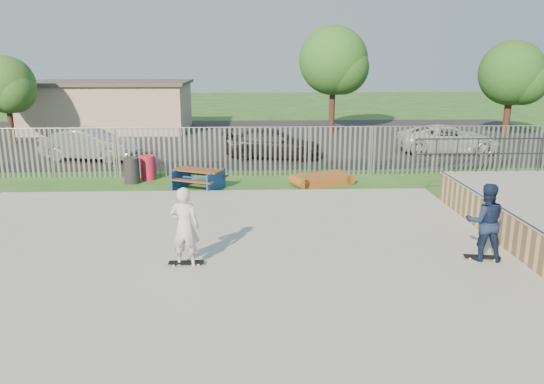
{
  "coord_description": "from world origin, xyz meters",
  "views": [
    {
      "loc": [
        1.26,
        -12.31,
        4.79
      ],
      "look_at": [
        1.82,
        2.0,
        1.1
      ],
      "focal_mm": 35.0,
      "sensor_mm": 36.0,
      "label": 1
    }
  ],
  "objects_px": {
    "car_silver": "(90,145)",
    "car_white": "(449,139)",
    "tree_mid": "(333,61)",
    "skater_navy": "(485,222)",
    "funbox": "(322,180)",
    "tree_right": "(512,73)",
    "car_dark": "(273,144)",
    "skater_white": "(185,227)",
    "trash_bin_grey": "(132,170)",
    "picnic_table": "(199,179)",
    "trash_bin_red": "(148,168)",
    "tree_left": "(6,85)"
  },
  "relations": [
    {
      "from": "trash_bin_grey",
      "to": "tree_mid",
      "type": "height_order",
      "value": "tree_mid"
    },
    {
      "from": "funbox",
      "to": "tree_left",
      "type": "relative_size",
      "value": 0.46
    },
    {
      "from": "car_silver",
      "to": "skater_white",
      "type": "bearing_deg",
      "value": -143.85
    },
    {
      "from": "tree_left",
      "to": "funbox",
      "type": "bearing_deg",
      "value": -33.01
    },
    {
      "from": "picnic_table",
      "to": "trash_bin_red",
      "type": "xyz_separation_m",
      "value": [
        -2.15,
        1.64,
        0.1
      ]
    },
    {
      "from": "car_silver",
      "to": "car_white",
      "type": "relative_size",
      "value": 0.89
    },
    {
      "from": "skater_white",
      "to": "skater_navy",
      "type": "bearing_deg",
      "value": -170.91
    },
    {
      "from": "funbox",
      "to": "tree_right",
      "type": "bearing_deg",
      "value": 19.22
    },
    {
      "from": "funbox",
      "to": "car_white",
      "type": "bearing_deg",
      "value": 19.64
    },
    {
      "from": "funbox",
      "to": "skater_navy",
      "type": "distance_m",
      "value": 8.63
    },
    {
      "from": "car_silver",
      "to": "skater_navy",
      "type": "relative_size",
      "value": 2.44
    },
    {
      "from": "picnic_table",
      "to": "tree_mid",
      "type": "distance_m",
      "value": 17.14
    },
    {
      "from": "funbox",
      "to": "trash_bin_red",
      "type": "xyz_separation_m",
      "value": [
        -6.8,
        1.14,
        0.28
      ]
    },
    {
      "from": "car_dark",
      "to": "trash_bin_grey",
      "type": "bearing_deg",
      "value": 139.18
    },
    {
      "from": "trash_bin_red",
      "to": "tree_mid",
      "type": "xyz_separation_m",
      "value": [
        9.33,
        13.39,
        4.0
      ]
    },
    {
      "from": "car_dark",
      "to": "car_white",
      "type": "xyz_separation_m",
      "value": [
        8.9,
        1.04,
        0.02
      ]
    },
    {
      "from": "car_silver",
      "to": "tree_mid",
      "type": "bearing_deg",
      "value": -41.94
    },
    {
      "from": "skater_white",
      "to": "car_silver",
      "type": "bearing_deg",
      "value": -57.49
    },
    {
      "from": "picnic_table",
      "to": "skater_white",
      "type": "relative_size",
      "value": 1.2
    },
    {
      "from": "car_dark",
      "to": "car_white",
      "type": "height_order",
      "value": "car_white"
    },
    {
      "from": "trash_bin_grey",
      "to": "tree_mid",
      "type": "bearing_deg",
      "value": 54.85
    },
    {
      "from": "trash_bin_red",
      "to": "skater_navy",
      "type": "bearing_deg",
      "value": -44.36
    },
    {
      "from": "tree_mid",
      "to": "skater_navy",
      "type": "xyz_separation_m",
      "value": [
        0.18,
        -22.68,
        -3.41
      ]
    },
    {
      "from": "tree_mid",
      "to": "skater_white",
      "type": "distance_m",
      "value": 23.98
    },
    {
      "from": "car_dark",
      "to": "trash_bin_red",
      "type": "bearing_deg",
      "value": 138.26
    },
    {
      "from": "trash_bin_grey",
      "to": "tree_right",
      "type": "bearing_deg",
      "value": 27.69
    },
    {
      "from": "tree_mid",
      "to": "car_dark",
      "type": "bearing_deg",
      "value": -114.67
    },
    {
      "from": "tree_left",
      "to": "tree_mid",
      "type": "bearing_deg",
      "value": 12.38
    },
    {
      "from": "picnic_table",
      "to": "skater_white",
      "type": "distance_m",
      "value": 7.79
    },
    {
      "from": "tree_right",
      "to": "skater_white",
      "type": "distance_m",
      "value": 25.32
    },
    {
      "from": "trash_bin_red",
      "to": "car_white",
      "type": "xyz_separation_m",
      "value": [
        14.07,
        5.38,
        0.23
      ]
    },
    {
      "from": "car_silver",
      "to": "tree_left",
      "type": "relative_size",
      "value": 0.93
    },
    {
      "from": "trash_bin_red",
      "to": "car_white",
      "type": "relative_size",
      "value": 0.19
    },
    {
      "from": "funbox",
      "to": "skater_white",
      "type": "relative_size",
      "value": 1.21
    },
    {
      "from": "tree_right",
      "to": "skater_white",
      "type": "bearing_deg",
      "value": -130.79
    },
    {
      "from": "tree_mid",
      "to": "skater_navy",
      "type": "distance_m",
      "value": 22.94
    },
    {
      "from": "picnic_table",
      "to": "tree_mid",
      "type": "height_order",
      "value": "tree_mid"
    },
    {
      "from": "picnic_table",
      "to": "funbox",
      "type": "height_order",
      "value": "picnic_table"
    },
    {
      "from": "trash_bin_red",
      "to": "car_dark",
      "type": "xyz_separation_m",
      "value": [
        5.17,
        4.34,
        0.22
      ]
    },
    {
      "from": "tree_right",
      "to": "skater_white",
      "type": "relative_size",
      "value": 3.09
    },
    {
      "from": "car_silver",
      "to": "car_white",
      "type": "xyz_separation_m",
      "value": [
        17.51,
        1.28,
        -0.04
      ]
    },
    {
      "from": "picnic_table",
      "to": "skater_navy",
      "type": "relative_size",
      "value": 1.2
    },
    {
      "from": "car_dark",
      "to": "tree_mid",
      "type": "distance_m",
      "value": 10.65
    },
    {
      "from": "picnic_table",
      "to": "trash_bin_red",
      "type": "distance_m",
      "value": 2.71
    },
    {
      "from": "trash_bin_grey",
      "to": "tree_left",
      "type": "relative_size",
      "value": 0.21
    },
    {
      "from": "skater_navy",
      "to": "trash_bin_grey",
      "type": "bearing_deg",
      "value": -31.57
    },
    {
      "from": "car_dark",
      "to": "car_white",
      "type": "bearing_deg",
      "value": -75.03
    },
    {
      "from": "trash_bin_grey",
      "to": "skater_navy",
      "type": "distance_m",
      "value": 13.29
    },
    {
      "from": "tree_left",
      "to": "skater_white",
      "type": "relative_size",
      "value": 2.62
    },
    {
      "from": "funbox",
      "to": "car_silver",
      "type": "bearing_deg",
      "value": 130.63
    }
  ]
}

